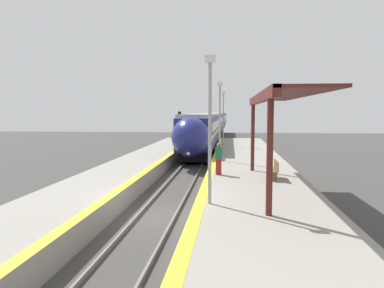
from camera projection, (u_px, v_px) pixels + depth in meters
name	position (u px, v px, depth m)	size (l,w,h in m)	color
ground_plane	(157.00, 217.00, 14.56)	(120.00, 120.00, 0.00)	#423F3D
rail_left	(139.00, 214.00, 14.62)	(0.08, 90.00, 0.15)	slate
rail_right	(176.00, 215.00, 14.48)	(0.08, 90.00, 0.15)	slate
train	(216.00, 122.00, 70.72)	(2.83, 93.01, 3.89)	black
platform_right	(261.00, 208.00, 14.11)	(4.85, 64.00, 0.88)	gray
platform_left	(76.00, 204.00, 14.86)	(3.46, 64.00, 0.88)	gray
platform_bench	(274.00, 169.00, 17.86)	(0.44, 1.57, 0.89)	brown
person_waiting	(219.00, 158.00, 19.04)	(0.36, 0.22, 1.63)	maroon
railway_signal	(180.00, 128.00, 36.61)	(0.28, 0.28, 4.12)	#59595E
lamppost_near	(210.00, 119.00, 12.84)	(0.36, 0.20, 5.12)	#9E9EA3
lamppost_mid	(220.00, 116.00, 24.23)	(0.36, 0.20, 5.12)	#9E9EA3
lamppost_far	(223.00, 115.00, 35.62)	(0.36, 0.20, 5.12)	#9E9EA3
station_canopy	(273.00, 100.00, 15.67)	(2.02, 11.96, 3.94)	#511E19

